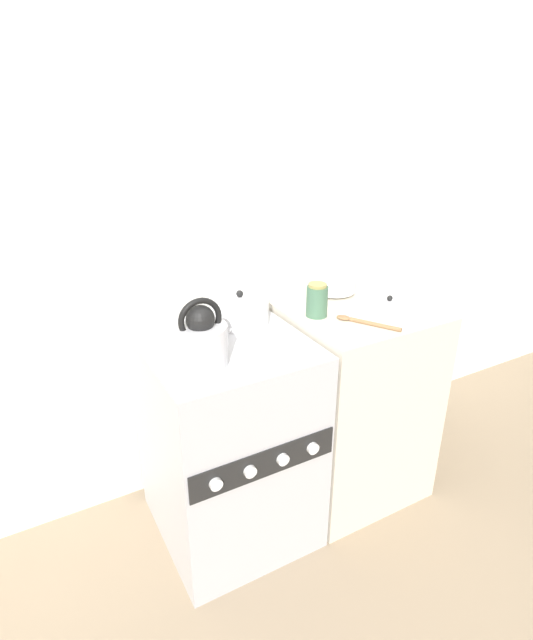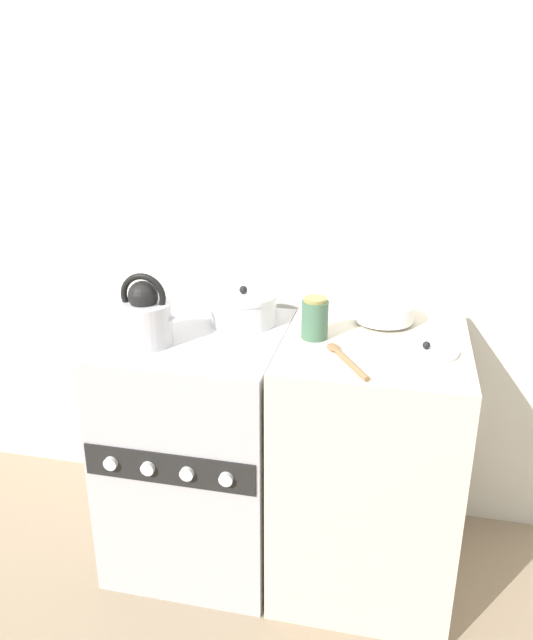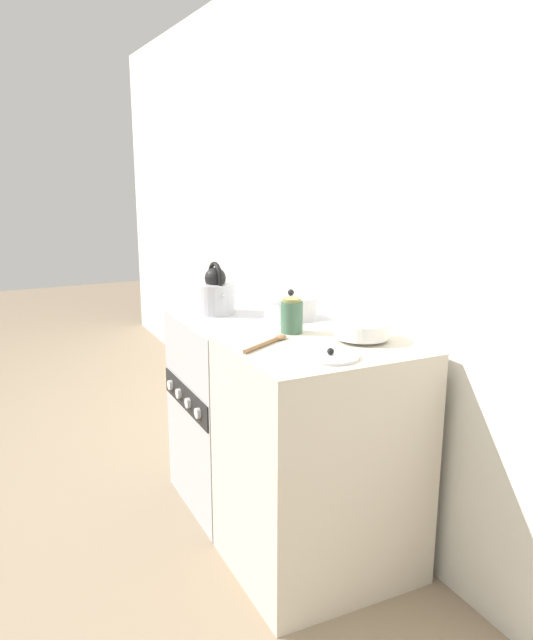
{
  "view_description": "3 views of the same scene",
  "coord_description": "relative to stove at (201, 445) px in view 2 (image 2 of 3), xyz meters",
  "views": [
    {
      "loc": [
        -0.66,
        -1.2,
        1.68
      ],
      "look_at": [
        0.18,
        0.32,
        0.92
      ],
      "focal_mm": 28.0,
      "sensor_mm": 36.0,
      "label": 1
    },
    {
      "loc": [
        0.66,
        -1.53,
        1.67
      ],
      "look_at": [
        0.25,
        0.29,
        0.95
      ],
      "focal_mm": 35.0,
      "sensor_mm": 36.0,
      "label": 2
    },
    {
      "loc": [
        2.45,
        -0.79,
        1.51
      ],
      "look_at": [
        0.23,
        0.28,
        0.91
      ],
      "focal_mm": 35.0,
      "sensor_mm": 36.0,
      "label": 3
    }
  ],
  "objects": [
    {
      "name": "kettle",
      "position": [
        -0.13,
        -0.11,
        0.53
      ],
      "size": [
        0.21,
        0.17,
        0.24
      ],
      "color": "silver",
      "rests_on": "stove"
    },
    {
      "name": "wall_back",
      "position": [
        0.0,
        0.42,
        0.81
      ],
      "size": [
        7.0,
        0.06,
        2.5
      ],
      "color": "silver",
      "rests_on": "ground_plane"
    },
    {
      "name": "enamel_bowl",
      "position": [
        0.61,
        0.18,
        0.5
      ],
      "size": [
        0.2,
        0.2,
        0.07
      ],
      "color": "white",
      "rests_on": "counter"
    },
    {
      "name": "storage_jar",
      "position": [
        0.4,
        -0.0,
        0.53
      ],
      "size": [
        0.09,
        0.09,
        0.13
      ],
      "color": "#3F664C",
      "rests_on": "counter"
    },
    {
      "name": "loose_pot_lid",
      "position": [
        0.75,
        -0.04,
        0.47
      ],
      "size": [
        0.19,
        0.19,
        0.03
      ],
      "color": "silver",
      "rests_on": "counter"
    },
    {
      "name": "wooden_spoon",
      "position": [
        0.51,
        -0.15,
        0.47
      ],
      "size": [
        0.15,
        0.24,
        0.02
      ],
      "color": "olive",
      "rests_on": "counter"
    },
    {
      "name": "stove",
      "position": [
        0.0,
        0.0,
        0.0
      ],
      "size": [
        0.58,
        0.64,
        0.87
      ],
      "color": "#B2B2B7",
      "rests_on": "ground_plane"
    },
    {
      "name": "ground_plane",
      "position": [
        0.0,
        -0.31,
        -0.44
      ],
      "size": [
        12.0,
        12.0,
        0.0
      ],
      "primitive_type": "plane",
      "color": "gray"
    },
    {
      "name": "counter",
      "position": [
        0.6,
        0.02,
        0.01
      ],
      "size": [
        0.59,
        0.65,
        0.9
      ],
      "color": "beige",
      "rests_on": "ground_plane"
    },
    {
      "name": "cooking_pot",
      "position": [
        0.13,
        0.14,
        0.49
      ],
      "size": [
        0.24,
        0.24,
        0.13
      ],
      "color": "silver",
      "rests_on": "stove"
    }
  ]
}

